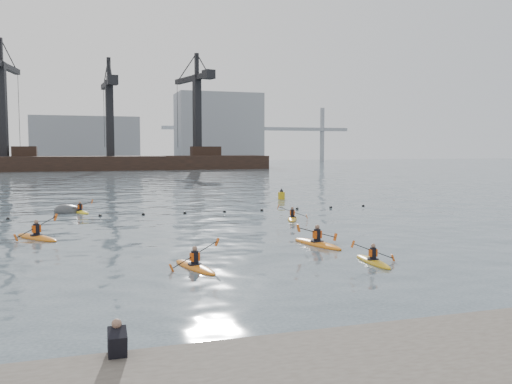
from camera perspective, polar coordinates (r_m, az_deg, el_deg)
ground at (r=18.69m, az=1.89°, el=-10.23°), size 400.00×400.00×0.00m
float_line at (r=40.22m, az=-9.67°, el=-2.26°), size 33.24×0.73×0.24m
barge_pier at (r=127.18m, az=-15.15°, el=3.13°), size 72.00×19.30×29.50m
skyline at (r=167.56m, az=-15.01°, el=5.96°), size 141.00×28.00×22.00m
kayaker_0 at (r=21.98m, az=-6.45°, el=-7.74°), size 2.18×3.26×1.25m
kayaker_1 at (r=23.40m, az=12.21°, el=-7.08°), size 2.01×2.94×1.10m
kayaker_2 at (r=31.15m, az=-22.09°, el=-4.37°), size 2.64×3.39×1.36m
kayaker_3 at (r=36.78m, az=3.84°, el=-2.74°), size 1.99×3.05×1.11m
kayaker_4 at (r=27.15m, az=6.45°, el=-5.34°), size 2.45×3.70×1.28m
kayaker_5 at (r=42.68m, az=-18.03°, el=-1.95°), size 1.94×2.99×1.05m
mooring_buoy at (r=43.00m, az=-19.11°, el=-2.05°), size 2.97×2.74×1.70m
nav_buoy at (r=51.25m, az=2.70°, el=-0.36°), size 0.65×0.65×1.19m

